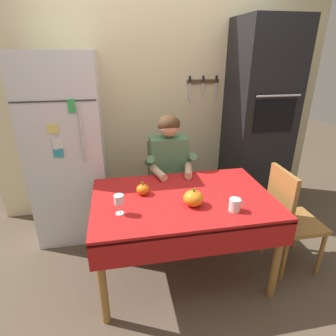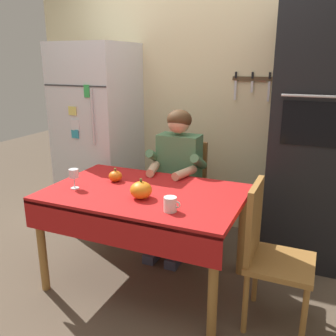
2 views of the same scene
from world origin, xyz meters
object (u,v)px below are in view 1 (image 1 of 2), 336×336
(seated_person, at_px, (170,168))
(pumpkin_large, at_px, (143,189))
(chair_behind_person, at_px, (166,181))
(chair_right_side, at_px, (288,216))
(pumpkin_medium, at_px, (193,198))
(coffee_mug, at_px, (235,205))
(refrigerator, at_px, (69,149))
(dining_table, at_px, (183,207))
(wine_glass, at_px, (119,200))
(wall_oven, at_px, (258,124))

(seated_person, relative_size, pumpkin_large, 11.82)
(chair_behind_person, height_order, chair_right_side, same)
(seated_person, xyz_separation_m, pumpkin_medium, (0.04, -0.72, 0.06))
(coffee_mug, bearing_deg, refrigerator, 138.31)
(seated_person, xyz_separation_m, pumpkin_large, (-0.31, -0.48, 0.04))
(refrigerator, bearing_deg, pumpkin_medium, -45.12)
(coffee_mug, bearing_deg, pumpkin_large, 149.26)
(dining_table, distance_m, chair_behind_person, 0.81)
(dining_table, bearing_deg, chair_right_side, -3.80)
(wine_glass, bearing_deg, wall_oven, 34.49)
(chair_right_side, relative_size, pumpkin_large, 8.83)
(chair_behind_person, relative_size, wine_glass, 6.32)
(wall_oven, bearing_deg, pumpkin_large, -149.39)
(chair_right_side, distance_m, coffee_mug, 0.67)
(wine_glass, bearing_deg, dining_table, 15.43)
(coffee_mug, xyz_separation_m, pumpkin_medium, (-0.27, 0.13, 0.01))
(chair_behind_person, height_order, seated_person, seated_person)
(refrigerator, bearing_deg, chair_behind_person, -5.39)
(chair_behind_person, distance_m, chair_right_side, 1.23)
(wine_glass, height_order, pumpkin_medium, wine_glass)
(seated_person, distance_m, pumpkin_large, 0.57)
(dining_table, relative_size, chair_right_side, 1.51)
(wall_oven, height_order, pumpkin_large, wall_oven)
(chair_behind_person, bearing_deg, pumpkin_large, -114.99)
(dining_table, relative_size, wine_glass, 9.51)
(chair_right_side, xyz_separation_m, coffee_mug, (-0.59, -0.18, 0.28))
(refrigerator, xyz_separation_m, dining_table, (0.95, -0.88, -0.24))
(seated_person, bearing_deg, refrigerator, 163.78)
(chair_behind_person, distance_m, seated_person, 0.29)
(refrigerator, height_order, seated_person, refrigerator)
(wine_glass, bearing_deg, chair_right_side, 3.11)
(refrigerator, distance_m, chair_behind_person, 1.04)
(seated_person, relative_size, pumpkin_medium, 8.33)
(wall_oven, distance_m, chair_right_side, 1.13)
(chair_right_side, distance_m, wine_glass, 1.43)
(wine_glass, bearing_deg, chair_behind_person, 61.66)
(pumpkin_medium, bearing_deg, wine_glass, -178.04)
(coffee_mug, relative_size, pumpkin_large, 1.03)
(wine_glass, distance_m, pumpkin_medium, 0.54)
(chair_behind_person, relative_size, pumpkin_medium, 6.22)
(pumpkin_large, bearing_deg, refrigerator, 130.47)
(wall_oven, distance_m, dining_table, 1.45)
(dining_table, relative_size, pumpkin_medium, 9.36)
(chair_behind_person, bearing_deg, seated_person, -90.00)
(refrigerator, bearing_deg, pumpkin_large, -49.53)
(wall_oven, height_order, seated_person, wall_oven)
(refrigerator, xyz_separation_m, wine_glass, (0.46, -1.02, -0.05))
(pumpkin_medium, bearing_deg, pumpkin_large, 145.34)
(pumpkin_large, height_order, pumpkin_medium, pumpkin_medium)
(wall_oven, relative_size, pumpkin_medium, 14.05)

